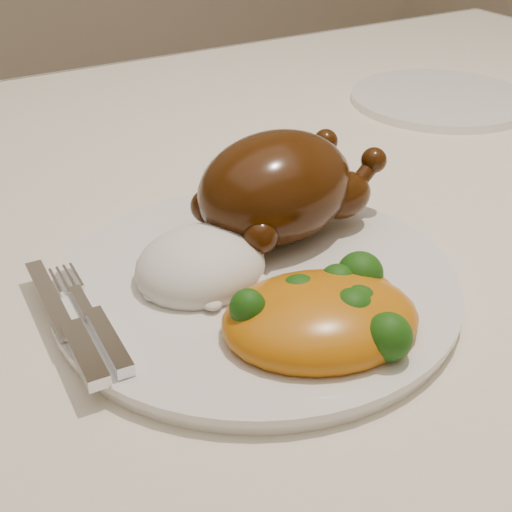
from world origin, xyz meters
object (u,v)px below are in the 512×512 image
dining_table (225,289)px  dinner_plate (256,285)px  side_plate (440,99)px  roast_chicken (280,186)px

dining_table → dinner_plate: dinner_plate is taller
side_plate → roast_chicken: size_ratio=1.27×
dining_table → side_plate: side_plate is taller
dining_table → roast_chicken: bearing=-88.1°
dining_table → side_plate: size_ratio=6.75×
side_plate → roast_chicken: 0.45m
dinner_plate → roast_chicken: 0.09m
roast_chicken → side_plate: bearing=17.9°
dining_table → side_plate: (0.39, 0.11, 0.11)m
dining_table → roast_chicken: (0.00, -0.10, 0.16)m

